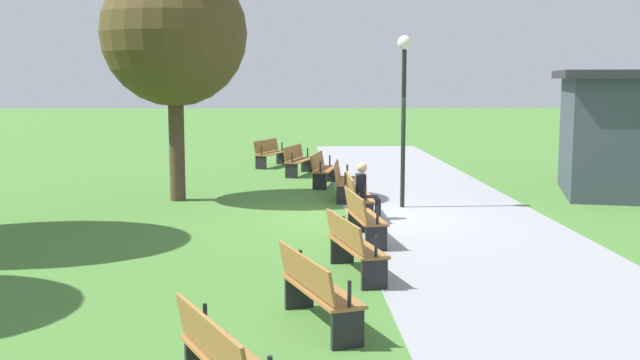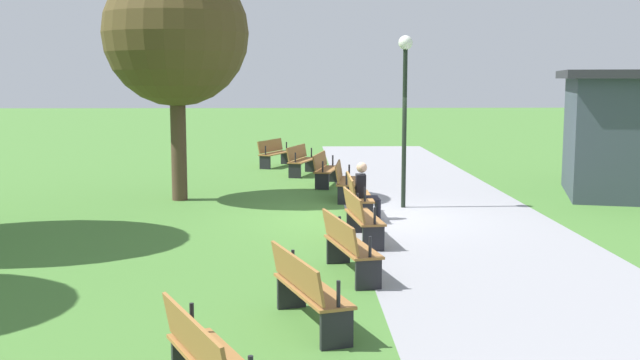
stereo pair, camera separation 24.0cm
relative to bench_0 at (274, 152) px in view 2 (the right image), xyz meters
name	(u,v)px [view 2 (the right image)]	position (x,y,z in m)	size (l,w,h in m)	color
ground_plane	(360,217)	(9.47, 2.12, -0.47)	(120.00, 120.00, 0.00)	#477A33
path_paving	(447,217)	(9.47, 3.97, -0.47)	(33.91, 4.22, 0.01)	#939399
bench_0	(274,152)	(0.00, 0.00, 0.00)	(1.75, 1.14, 0.89)	#996633
bench_1	(301,160)	(2.27, 0.89, 0.00)	(1.77, 0.99, 0.89)	#996633
bench_2	(325,169)	(4.62, 1.53, 0.00)	(1.77, 0.82, 0.89)	#996633
bench_3	(344,180)	(7.03, 1.92, 0.00)	(1.75, 0.65, 0.89)	#996633
bench_4	(357,195)	(9.47, 2.05, 0.00)	(1.71, 0.47, 0.89)	#996633
bench_5	(361,216)	(11.91, 1.92, 0.00)	(1.75, 0.65, 0.89)	#996633
bench_6	(348,245)	(14.32, 1.53, 0.00)	(1.77, 0.82, 0.89)	#996633
bench_7	(307,289)	(16.67, 0.89, 0.00)	(1.77, 0.99, 0.89)	#996633
bench_8	(209,360)	(18.94, 0.00, 0.00)	(1.75, 1.14, 0.89)	#996633
person_seated	(365,189)	(9.71, 2.19, 0.17)	(0.32, 0.52, 1.20)	black
tree_1	(176,34)	(7.01, -2.07, 3.48)	(3.43, 3.43, 5.68)	#4C3828
lamp_post	(405,88)	(8.25, 3.19, 2.23)	(0.32, 0.32, 3.87)	black
kiosk	(619,132)	(6.62, 8.79, 1.12)	(4.59, 3.82, 3.12)	#38424C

